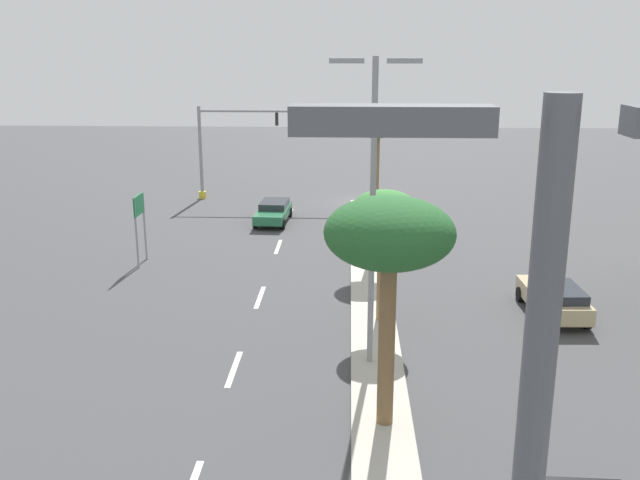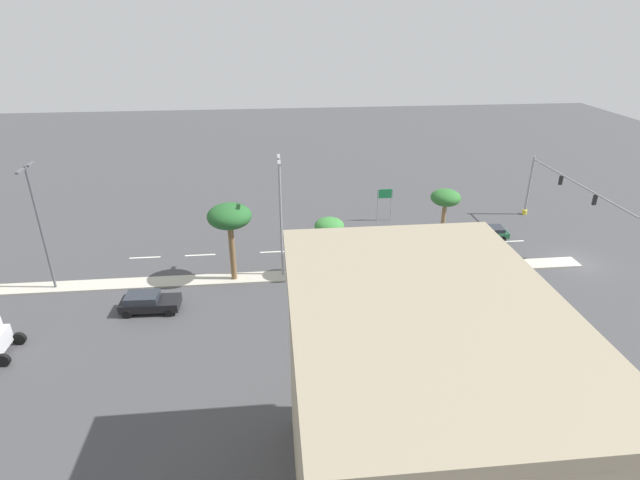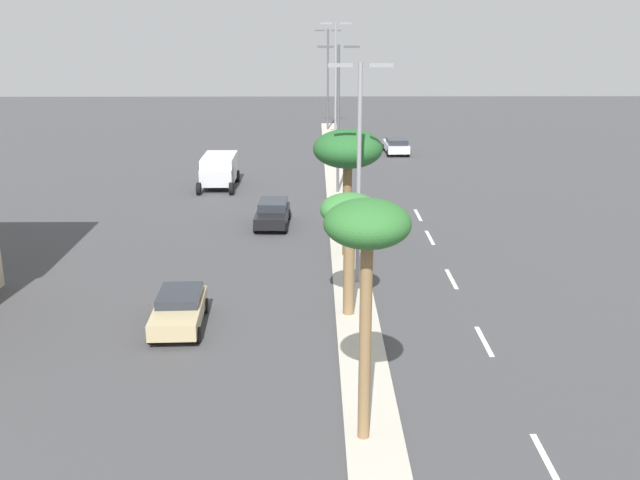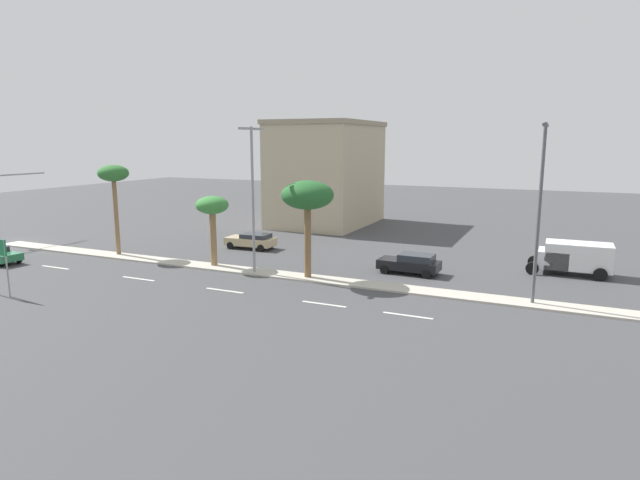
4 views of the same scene
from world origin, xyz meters
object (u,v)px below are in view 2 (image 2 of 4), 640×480
at_px(palm_tree_mid, 445,201).
at_px(palm_tree_near, 329,229).
at_px(street_lamp_rear, 39,220).
at_px(sedan_tan_mid, 354,313).
at_px(directional_road_sign, 385,198).
at_px(street_lamp_outboard, 281,209).
at_px(commercial_building, 416,427).
at_px(sedan_black_left, 149,302).
at_px(sedan_green_inboard, 486,232).
at_px(traffic_signal_gantry, 551,189).
at_px(palm_tree_inboard, 230,218).

relative_size(palm_tree_mid, palm_tree_near, 1.41).
xyz_separation_m(street_lamp_rear, sedan_tan_mid, (-7.34, -23.70, -5.39)).
xyz_separation_m(directional_road_sign, street_lamp_outboard, (-11.29, 11.35, 3.51)).
height_order(commercial_building, sedan_black_left, commercial_building).
bearing_deg(street_lamp_rear, sedan_green_inboard, -81.48).
height_order(sedan_tan_mid, sedan_black_left, sedan_black_left).
xyz_separation_m(street_lamp_outboard, sedan_green_inboard, (5.53, -20.42, -5.42)).
height_order(street_lamp_rear, sedan_green_inboard, street_lamp_rear).
height_order(traffic_signal_gantry, palm_tree_inboard, palm_tree_inboard).
height_order(traffic_signal_gantry, palm_tree_near, traffic_signal_gantry).
xyz_separation_m(palm_tree_mid, street_lamp_outboard, (0.59, 13.58, -0.41)).
bearing_deg(street_lamp_outboard, directional_road_sign, -45.15).
bearing_deg(street_lamp_outboard, palm_tree_inboard, 94.52).
height_order(traffic_signal_gantry, directional_road_sign, traffic_signal_gantry).
bearing_deg(street_lamp_rear, sedan_black_left, -116.85).
xyz_separation_m(palm_tree_mid, sedan_black_left, (-4.01, 23.90, -5.75)).
height_order(palm_tree_mid, sedan_black_left, palm_tree_mid).
bearing_deg(directional_road_sign, street_lamp_rear, 111.13).
distance_m(traffic_signal_gantry, palm_tree_mid, 16.07).
relative_size(street_lamp_rear, sedan_black_left, 2.33).
height_order(directional_road_sign, street_lamp_rear, street_lamp_rear).
height_order(palm_tree_inboard, sedan_black_left, palm_tree_inboard).
height_order(street_lamp_rear, sedan_tan_mid, street_lamp_rear).
bearing_deg(palm_tree_inboard, directional_road_sign, -53.12).
bearing_deg(palm_tree_mid, street_lamp_outboard, 87.50).
bearing_deg(traffic_signal_gantry, street_lamp_rear, 99.29).
height_order(traffic_signal_gantry, street_lamp_outboard, street_lamp_outboard).
relative_size(palm_tree_mid, sedan_green_inboard, 1.61).
relative_size(commercial_building, sedan_tan_mid, 3.09).
height_order(directional_road_sign, palm_tree_mid, palm_tree_mid).
relative_size(palm_tree_mid, sedan_black_left, 1.67).
bearing_deg(commercial_building, palm_tree_inboard, 20.70).
bearing_deg(palm_tree_near, traffic_signal_gantry, -71.61).
bearing_deg(sedan_green_inboard, sedan_black_left, 108.25).
xyz_separation_m(street_lamp_rear, sedan_green_inboard, (5.87, -39.17, -5.44)).
height_order(palm_tree_mid, street_lamp_outboard, street_lamp_outboard).
distance_m(commercial_building, palm_tree_mid, 24.74).
bearing_deg(sedan_black_left, sedan_green_inboard, -71.75).
relative_size(palm_tree_inboard, sedan_green_inboard, 1.46).
distance_m(sedan_tan_mid, sedan_green_inboard, 20.34).
xyz_separation_m(directional_road_sign, sedan_tan_mid, (-18.97, 6.40, -1.86)).
distance_m(commercial_building, street_lamp_rear, 33.07).
distance_m(palm_tree_near, street_lamp_rear, 22.75).
bearing_deg(palm_tree_mid, directional_road_sign, 10.62).
height_order(street_lamp_rear, sedan_black_left, street_lamp_rear).
distance_m(palm_tree_inboard, sedan_tan_mid, 12.69).
xyz_separation_m(palm_tree_mid, sedan_tan_mid, (-7.08, 8.63, -5.79)).
bearing_deg(commercial_building, street_lamp_rear, 45.13).
bearing_deg(commercial_building, directional_road_sign, -10.80).
bearing_deg(commercial_building, palm_tree_near, 1.85).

